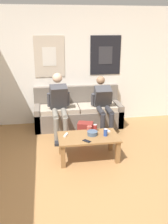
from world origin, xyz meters
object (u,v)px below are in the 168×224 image
pillar_candle (89,129)px  person_seated_teen (103,102)px  drink_can_red (95,128)px  game_controller_near_left (66,135)px  couch (78,113)px  cell_phone (87,141)px  coffee_table (88,140)px  drink_can_blue (106,132)px  ceramic_bowl (92,133)px  person_seated_adult (59,103)px  backpack (85,132)px  game_controller_near_right (107,130)px

pillar_candle → person_seated_teen: bearing=64.0°
pillar_candle → drink_can_red: (0.10, -0.02, 0.02)m
person_seated_teen → game_controller_near_left: (-0.89, -1.08, -0.20)m
couch → cell_phone: 1.67m
game_controller_near_left → coffee_table: bearing=-13.1°
drink_can_blue → ceramic_bowl: bearing=162.8°
coffee_table → person_seated_teen: (0.52, 1.17, 0.29)m
ceramic_bowl → couch: bearing=91.6°
person_seated_adult → pillar_candle: 1.06m
drink_can_blue → coffee_table: bearing=173.9°
backpack → game_controller_near_left: game_controller_near_left is taller
couch → cell_phone: size_ratio=13.06×
couch → backpack: 0.80m
backpack → pillar_candle: (-0.01, -0.48, 0.28)m
pillar_candle → game_controller_near_left: pillar_candle is taller
ceramic_bowl → game_controller_near_right: (0.29, 0.13, -0.03)m
cell_phone → couch: bearing=86.8°
couch → drink_can_red: size_ratio=15.39×
drink_can_red → drink_can_blue: bearing=-58.5°
person_seated_teen → ceramic_bowl: bearing=-111.7°
coffee_table → game_controller_near_right: (0.36, 0.16, 0.09)m
drink_can_red → game_controller_near_right: (0.21, -0.03, -0.05)m
couch → game_controller_near_right: 1.37m
coffee_table → pillar_candle: (0.06, 0.21, 0.12)m
game_controller_near_left → cell_phone: 0.41m
person_seated_teen → pillar_candle: bearing=-116.0°
person_seated_adult → drink_can_blue: size_ratio=9.91×
drink_can_red → person_seated_teen: bearing=69.2°
drink_can_blue → person_seated_teen: bearing=78.6°
person_seated_teen → cell_phone: (-0.58, -1.35, -0.20)m
drink_can_blue → game_controller_near_left: size_ratio=0.85×
game_controller_near_right → couch: bearing=104.0°
drink_can_red → coffee_table: bearing=-129.1°
backpack → cell_phone: size_ratio=2.55×
pillar_candle → cell_phone: bearing=-106.5°
coffee_table → person_seated_adult: size_ratio=0.82×
game_controller_near_left → pillar_candle: bearing=15.9°
game_controller_near_left → game_controller_near_right: same height
coffee_table → drink_can_blue: bearing=-6.1°
person_seated_adult → game_controller_near_right: 1.27m
person_seated_teen → drink_can_blue: size_ratio=9.08×
game_controller_near_left → drink_can_red: bearing=10.9°
backpack → person_seated_teen: bearing=45.9°
cell_phone → ceramic_bowl: bearing=58.7°
game_controller_near_right → cell_phone: game_controller_near_right is taller
coffee_table → cell_phone: (-0.06, -0.18, 0.08)m
drink_can_blue → game_controller_near_right: size_ratio=0.85×
drink_can_red → game_controller_near_right: bearing=-6.8°
backpack → ceramic_bowl: ceramic_bowl is taller
person_seated_teen → ceramic_bowl: 1.23m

